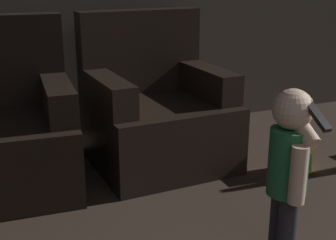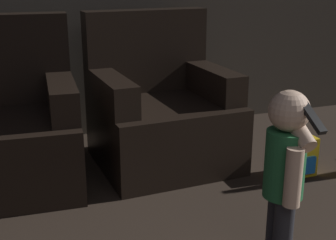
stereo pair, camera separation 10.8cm
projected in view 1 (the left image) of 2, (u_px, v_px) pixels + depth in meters
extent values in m
cube|color=black|center=(1.00, 155.00, 2.80)|extent=(0.93, 0.89, 0.45)
cube|color=black|center=(58.00, 98.00, 2.81)|extent=(0.21, 0.68, 0.20)
cube|color=black|center=(160.00, 133.00, 3.18)|extent=(0.91, 0.87, 0.45)
cube|color=black|center=(140.00, 51.00, 3.31)|extent=(0.88, 0.20, 0.57)
cube|color=black|center=(107.00, 93.00, 2.93)|extent=(0.19, 0.68, 0.20)
cube|color=black|center=(207.00, 81.00, 3.22)|extent=(0.19, 0.68, 0.20)
cylinder|color=#28282D|center=(279.00, 220.00, 2.20)|extent=(0.09, 0.09, 0.32)
cylinder|color=#28282D|center=(287.00, 230.00, 2.10)|extent=(0.09, 0.09, 0.32)
cylinder|color=#236638|center=(288.00, 162.00, 2.05)|extent=(0.18, 0.18, 0.31)
sphere|color=beige|center=(293.00, 109.00, 1.98)|extent=(0.18, 0.18, 0.18)
cylinder|color=beige|center=(298.00, 175.00, 1.95)|extent=(0.07, 0.07, 0.26)
cylinder|color=beige|center=(298.00, 122.00, 2.00)|extent=(0.07, 0.26, 0.19)
cube|color=black|center=(317.00, 115.00, 1.89)|extent=(0.04, 0.16, 0.10)
cube|color=yellow|center=(292.00, 153.00, 3.08)|extent=(0.22, 0.17, 0.26)
cube|color=blue|center=(300.00, 164.00, 3.01)|extent=(0.15, 0.02, 0.11)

